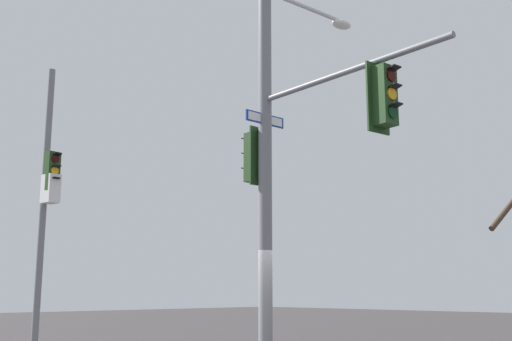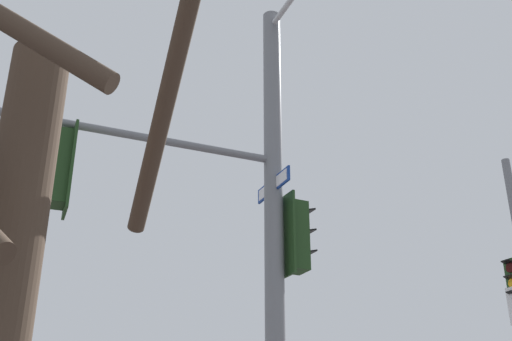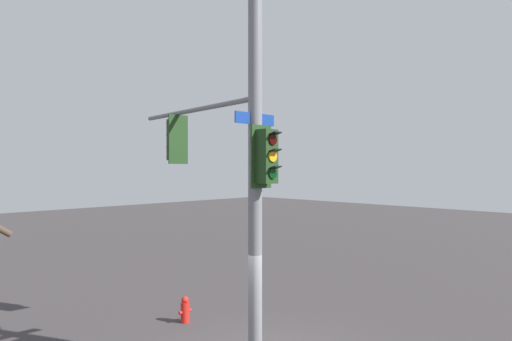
% 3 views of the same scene
% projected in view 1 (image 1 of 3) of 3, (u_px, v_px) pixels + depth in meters
% --- Properties ---
extents(main_signal_pole_assembly, '(3.44, 5.38, 8.63)m').
position_uv_depth(main_signal_pole_assembly, '(285.00, 142.00, 13.23)').
color(main_signal_pole_assembly, slate).
rests_on(main_signal_pole_assembly, ground).
extents(secondary_pole_assembly, '(0.40, 0.73, 7.96)m').
position_uv_depth(secondary_pole_assembly, '(47.00, 194.00, 17.28)').
color(secondary_pole_assembly, slate).
rests_on(secondary_pole_assembly, ground).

